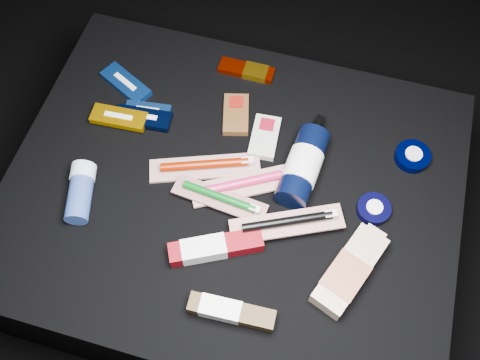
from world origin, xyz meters
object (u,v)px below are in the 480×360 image
(lotion_bottle, at_px, (303,166))
(bodywash_bottle, at_px, (349,272))
(toothpaste_carton_red, at_px, (212,248))
(deodorant_stick, at_px, (80,191))

(lotion_bottle, relative_size, bodywash_bottle, 1.13)
(bodywash_bottle, distance_m, toothpaste_carton_red, 0.28)
(deodorant_stick, distance_m, toothpaste_carton_red, 0.31)
(bodywash_bottle, bearing_deg, lotion_bottle, 146.27)
(bodywash_bottle, relative_size, toothpaste_carton_red, 1.09)
(bodywash_bottle, height_order, toothpaste_carton_red, bodywash_bottle)
(bodywash_bottle, bearing_deg, toothpaste_carton_red, -153.42)
(bodywash_bottle, relative_size, deodorant_stick, 1.49)
(lotion_bottle, xyz_separation_m, toothpaste_carton_red, (-0.14, -0.22, -0.02))
(lotion_bottle, height_order, deodorant_stick, lotion_bottle)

